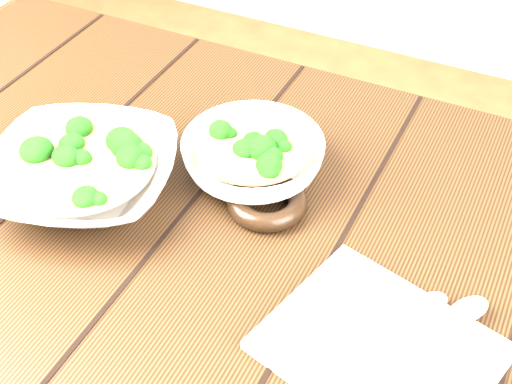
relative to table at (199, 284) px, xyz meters
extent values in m
cube|color=#301D0D|center=(0.00, 0.00, 0.10)|extent=(1.20, 0.80, 0.04)
cube|color=#301D0D|center=(-0.54, 0.34, -0.28)|extent=(0.07, 0.07, 0.71)
imported|color=silver|center=(-0.16, -0.01, 0.15)|extent=(0.31, 0.31, 0.06)
cylinder|color=#9C7646|center=(-0.16, -0.01, 0.17)|extent=(0.19, 0.19, 0.00)
ellipsoid|color=#217119|center=(-0.13, -0.01, 0.18)|extent=(0.04, 0.04, 0.03)
ellipsoid|color=#217119|center=(-0.14, 0.02, 0.18)|extent=(0.04, 0.04, 0.03)
ellipsoid|color=#217119|center=(-0.17, 0.04, 0.18)|extent=(0.04, 0.04, 0.03)
ellipsoid|color=#217119|center=(-0.18, 0.00, 0.18)|extent=(0.04, 0.04, 0.03)
ellipsoid|color=#217119|center=(-0.20, -0.03, 0.18)|extent=(0.04, 0.04, 0.03)
ellipsoid|color=#217119|center=(-0.18, -0.07, 0.18)|extent=(0.04, 0.04, 0.03)
ellipsoid|color=#217119|center=(-0.15, -0.05, 0.18)|extent=(0.04, 0.04, 0.03)
ellipsoid|color=#217119|center=(-0.11, -0.04, 0.18)|extent=(0.04, 0.04, 0.03)
imported|color=silver|center=(0.03, 0.11, 0.15)|extent=(0.24, 0.24, 0.06)
cylinder|color=#9C7646|center=(0.03, 0.11, 0.17)|extent=(0.15, 0.15, 0.00)
ellipsoid|color=#217119|center=(0.05, 0.12, 0.17)|extent=(0.03, 0.03, 0.03)
ellipsoid|color=#217119|center=(0.05, 0.14, 0.17)|extent=(0.03, 0.03, 0.03)
ellipsoid|color=#217119|center=(0.02, 0.16, 0.17)|extent=(0.03, 0.03, 0.03)
ellipsoid|color=#217119|center=(0.01, 0.13, 0.17)|extent=(0.03, 0.03, 0.03)
ellipsoid|color=#217119|center=(-0.01, 0.12, 0.17)|extent=(0.03, 0.03, 0.03)
ellipsoid|color=#217119|center=(-0.01, 0.08, 0.17)|extent=(0.03, 0.03, 0.03)
ellipsoid|color=#217119|center=(0.02, 0.09, 0.17)|extent=(0.03, 0.03, 0.03)
ellipsoid|color=#217119|center=(0.05, 0.08, 0.17)|extent=(0.03, 0.03, 0.03)
ellipsoid|color=#217119|center=(0.08, 0.09, 0.17)|extent=(0.03, 0.03, 0.03)
torus|color=black|center=(0.07, 0.06, 0.13)|extent=(0.13, 0.13, 0.03)
cube|color=beige|center=(0.28, -0.08, 0.13)|extent=(0.27, 0.24, 0.01)
cylinder|color=#B1AB9C|center=(0.26, -0.09, 0.14)|extent=(0.08, 0.13, 0.01)
ellipsoid|color=#B1AB9C|center=(0.31, -0.01, 0.14)|extent=(0.05, 0.06, 0.01)
cylinder|color=#B1AB9C|center=(0.30, -0.07, 0.14)|extent=(0.08, 0.13, 0.01)
ellipsoid|color=#B1AB9C|center=(0.35, 0.00, 0.14)|extent=(0.05, 0.06, 0.01)
camera|label=1|loc=(0.35, -0.54, 0.75)|focal=50.00mm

